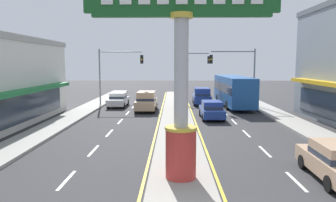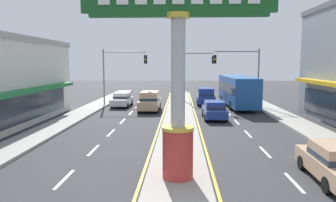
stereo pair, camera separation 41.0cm
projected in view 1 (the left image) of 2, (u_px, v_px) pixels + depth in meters
median_strip at (177, 121)px, 26.05m from camera, size 2.60×52.00×0.14m
sidewalk_left at (56, 125)px, 24.20m from camera, size 2.31×60.00×0.18m
sidewalk_right at (299, 126)px, 23.92m from camera, size 2.31×60.00×0.18m
lane_markings at (177, 125)px, 24.71m from camera, size 9.34×52.00×0.01m
district_sign at (181, 74)px, 12.45m from camera, size 7.37×1.28×7.87m
traffic_light_left_side at (116, 67)px, 34.94m from camera, size 4.86×0.46×6.20m
traffic_light_right_side at (238, 67)px, 34.12m from camera, size 4.86×0.46×6.20m
traffic_light_median_far at (189, 67)px, 40.40m from camera, size 4.20×0.46×6.20m
suv_near_right_lane at (146, 101)px, 31.79m from camera, size 2.00×4.62×1.90m
sedan_far_right_lane at (118, 99)px, 34.92m from camera, size 1.91×4.34×1.53m
suv_near_left_lane at (202, 96)px, 36.67m from camera, size 2.04×4.64×1.90m
bus_far_left_oncoming at (233, 89)px, 35.19m from camera, size 2.72×11.24×3.26m
sedan_kerb_right at (212, 110)px, 27.25m from camera, size 1.87×4.32×1.53m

